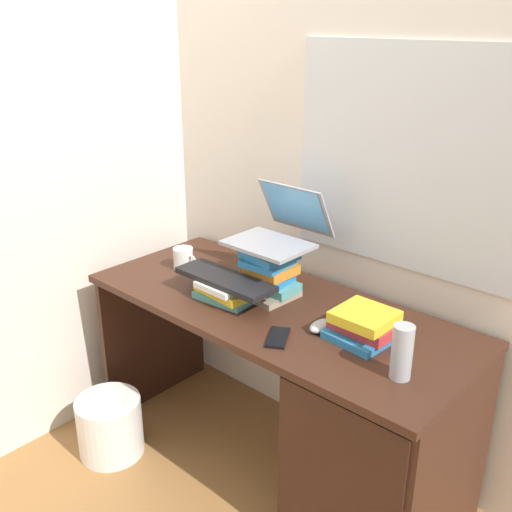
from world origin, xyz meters
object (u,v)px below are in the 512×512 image
Objects in this scene: desk at (353,426)px; cell_phone at (278,338)px; book_stack_keyboard_riser at (226,290)px; keyboard at (225,279)px; wastebasket at (110,426)px; book_stack_tall at (269,271)px; laptop at (280,229)px; computer_mouse at (321,326)px; book_stack_side at (363,325)px; water_bottle at (402,352)px; mug at (184,259)px.

desk is 11.31× the size of cell_phone.
keyboard reaches higher than book_stack_keyboard_riser.
wastebasket is at bearing -141.09° from keyboard.
book_stack_tall is 0.17m from laptop.
computer_mouse is at bearing 32.66° from cell_phone.
book_stack_side is at bearing 11.08° from keyboard.
computer_mouse is (0.41, 0.06, -0.07)m from keyboard.
laptop is 0.74m from water_bottle.
water_bottle is (0.68, -0.17, -0.01)m from book_stack_tall.
wastebasket is at bearing -157.57° from desk.
mug is (-0.35, 0.10, -0.04)m from keyboard.
computer_mouse is 1.10m from wastebasket.
mug is at bearing -179.60° from book_stack_side.
book_stack_side is 2.14× the size of computer_mouse.
laptop reaches higher than book_stack_tall.
cell_phone is (-0.22, -0.16, 0.34)m from desk.
water_bottle reaches higher than desk.
book_stack_tall is 0.45m from mug.
cell_phone is 0.49× the size of wastebasket.
keyboard reaches higher than wastebasket.
desk is at bearing 7.72° from keyboard.
laptop is at bearing 15.59° from mug.
computer_mouse is (0.33, -0.17, -0.24)m from laptop.
wastebasket is at bearing -135.42° from book_stack_tall.
book_stack_keyboard_riser is at bearing -121.77° from book_stack_tall.
desk is at bearing 6.65° from book_stack_keyboard_riser.
laptop reaches higher than mug.
book_stack_tall is 0.54× the size of keyboard.
water_bottle is (0.68, -0.24, -0.17)m from laptop.
desk is 6.79× the size of book_stack_tall.
cell_phone is at bearing -43.72° from book_stack_tall.
desk is at bearing -17.08° from laptop.
book_stack_keyboard_riser is 1.40× the size of water_bottle.
book_stack_keyboard_riser is at bearing -173.35° from desk.
wastebasket is (-0.81, -0.38, -0.63)m from computer_mouse.
book_stack_keyboard_riser is 2.00× the size of mug.
desk is 0.39m from computer_mouse.
mug reaches higher than computer_mouse.
book_stack_side is at bearing 107.62° from desk.
book_stack_side is 0.25m from water_bottle.
book_stack_keyboard_riser is 0.36m from mug.
book_stack_tall is 0.18m from keyboard.
computer_mouse reaches higher than desk.
wastebasket is (-0.95, -0.43, -0.67)m from book_stack_side.
book_stack_tall is at bearing 165.85° from water_bottle.
water_bottle is (0.21, -0.12, 0.04)m from book_stack_side.
water_bottle is at bearing -5.95° from mug.
computer_mouse is 0.77m from mug.
mug is (-0.35, 0.09, 0.01)m from book_stack_keyboard_riser.
book_stack_side is 0.81× the size of wastebasket.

